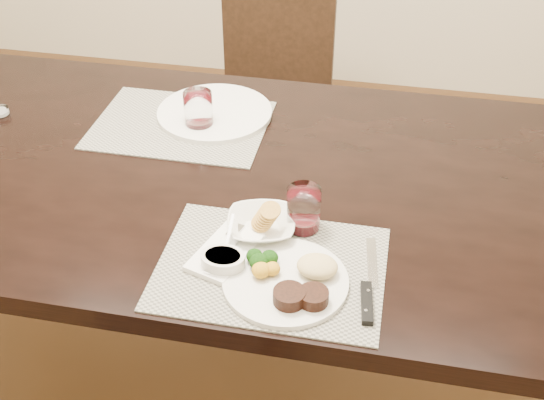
% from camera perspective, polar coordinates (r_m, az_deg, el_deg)
% --- Properties ---
extents(ground_plane, '(4.50, 4.50, 0.00)m').
position_cam_1_polar(ground_plane, '(2.20, -4.87, -13.67)').
color(ground_plane, '#442A15').
rests_on(ground_plane, ground).
extents(dining_table, '(2.00, 1.00, 0.75)m').
position_cam_1_polar(dining_table, '(1.73, -6.00, 0.43)').
color(dining_table, black).
rests_on(dining_table, ground).
extents(chair_far, '(0.42, 0.42, 0.90)m').
position_cam_1_polar(chair_far, '(2.59, 0.07, 9.67)').
color(chair_far, black).
rests_on(chair_far, ground).
extents(placemat_near, '(0.46, 0.34, 0.00)m').
position_cam_1_polar(placemat_near, '(1.39, -0.08, -5.69)').
color(placemat_near, gray).
rests_on(placemat_near, dining_table).
extents(placemat_far, '(0.46, 0.34, 0.00)m').
position_cam_1_polar(placemat_far, '(1.86, -7.64, 6.27)').
color(placemat_far, gray).
rests_on(placemat_far, dining_table).
extents(dinner_plate, '(0.25, 0.25, 0.04)m').
position_cam_1_polar(dinner_plate, '(1.34, 1.61, -6.69)').
color(dinner_plate, silver).
rests_on(dinner_plate, placemat_near).
extents(napkin_fork, '(0.14, 0.19, 0.02)m').
position_cam_1_polar(napkin_fork, '(1.42, -3.92, -4.31)').
color(napkin_fork, white).
rests_on(napkin_fork, placemat_near).
extents(steak_knife, '(0.04, 0.25, 0.01)m').
position_cam_1_polar(steak_knife, '(1.34, 8.04, -7.67)').
color(steak_knife, white).
rests_on(steak_knife, placemat_near).
extents(cracker_bowl, '(0.18, 0.18, 0.06)m').
position_cam_1_polar(cracker_bowl, '(1.46, -0.90, -2.07)').
color(cracker_bowl, silver).
rests_on(cracker_bowl, placemat_near).
extents(sauce_ramekin, '(0.09, 0.14, 0.07)m').
position_cam_1_polar(sauce_ramekin, '(1.38, -4.12, -5.09)').
color(sauce_ramekin, silver).
rests_on(sauce_ramekin, placemat_near).
extents(wine_glass_near, '(0.07, 0.07, 0.10)m').
position_cam_1_polar(wine_glass_near, '(1.46, 2.66, -0.91)').
color(wine_glass_near, white).
rests_on(wine_glass_near, placemat_near).
extents(far_plate, '(0.31, 0.31, 0.01)m').
position_cam_1_polar(far_plate, '(1.89, -4.82, 7.30)').
color(far_plate, silver).
rests_on(far_plate, placemat_far).
extents(wine_glass_far, '(0.08, 0.08, 0.10)m').
position_cam_1_polar(wine_glass_far, '(1.82, -6.16, 7.30)').
color(wine_glass_far, white).
rests_on(wine_glass_far, placemat_far).
extents(salt_cellar, '(0.05, 0.05, 0.02)m').
position_cam_1_polar(salt_cellar, '(2.03, -21.77, 6.87)').
color(salt_cellar, white).
rests_on(salt_cellar, dining_table).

